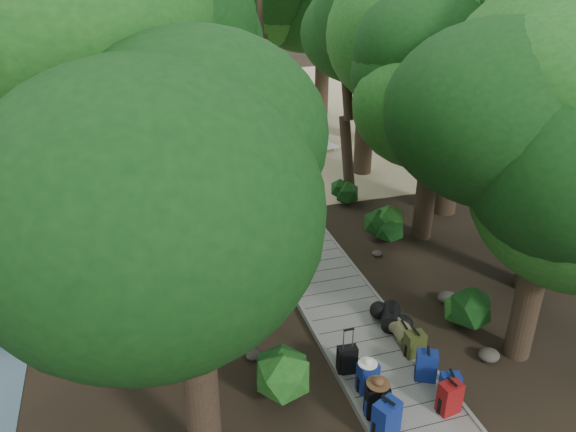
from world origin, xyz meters
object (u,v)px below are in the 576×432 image
object	(u,v)px
duffel_right_khaki	(403,333)
backpack_right_a	(450,396)
duffel_right_black	(391,317)
kayak	(144,166)
backpack_left_b	(377,399)
sun_lounger	(325,141)
backpack_left_a	(386,418)
suitcase_on_boardwalk	(347,360)
backpack_left_c	(368,376)
backpack_right_b	(450,386)
backpack_right_d	(415,343)
backpack_right_c	(427,364)
lone_suitcase_on_sand	(267,169)

from	to	relation	value
duffel_right_khaki	backpack_right_a	bearing A→B (deg)	-88.05
duffel_right_khaki	duffel_right_black	world-z (taller)	duffel_right_black
backpack_right_a	kayak	distance (m)	15.05
backpack_left_b	backpack_right_a	distance (m)	1.34
duffel_right_khaki	sun_lounger	bearing A→B (deg)	83.45
backpack_left_a	backpack_left_b	world-z (taller)	backpack_left_a
backpack_left_a	kayak	xyz separation A→B (m)	(-3.13, 14.56, -0.38)
backpack_right_a	suitcase_on_boardwalk	distance (m)	2.06
backpack_left_c	backpack_right_b	bearing A→B (deg)	-28.66
backpack_right_d	duffel_right_khaki	bearing A→B (deg)	90.12
backpack_right_d	duffel_right_black	xyz separation A→B (m)	(-0.01, 1.06, -0.08)
backpack_left_c	backpack_right_b	distance (m)	1.52
backpack_left_c	kayak	bearing A→B (deg)	101.62
backpack_right_b	backpack_right_c	size ratio (longest dim) A/B	0.94
sun_lounger	backpack_right_d	bearing A→B (deg)	-118.87
duffel_right_khaki	backpack_right_b	bearing A→B (deg)	-83.79
backpack_left_b	kayak	world-z (taller)	backpack_left_b
backpack_right_c	lone_suitcase_on_sand	xyz separation A→B (m)	(-0.21, 11.32, -0.11)
backpack_left_a	backpack_right_c	size ratio (longest dim) A/B	1.21
backpack_right_d	kayak	world-z (taller)	backpack_right_d
backpack_right_c	duffel_right_black	size ratio (longest dim) A/B	1.00
backpack_left_a	backpack_right_a	distance (m)	1.39
kayak	backpack_left_c	bearing A→B (deg)	-88.43
suitcase_on_boardwalk	backpack_left_b	bearing A→B (deg)	-79.83
suitcase_on_boardwalk	duffel_right_khaki	bearing A→B (deg)	26.28
backpack_left_c	duffel_right_khaki	size ratio (longest dim) A/B	1.17
backpack_left_c	backpack_left_b	bearing A→B (deg)	-101.29
backpack_left_b	duffel_right_khaki	size ratio (longest dim) A/B	1.27
lone_suitcase_on_sand	backpack_right_c	bearing A→B (deg)	-81.81
backpack_left_b	lone_suitcase_on_sand	size ratio (longest dim) A/B	1.13
backpack_right_a	backpack_right_c	size ratio (longest dim) A/B	1.02
kayak	backpack_right_c	bearing A→B (deg)	-83.61
lone_suitcase_on_sand	kayak	distance (m)	4.83
suitcase_on_boardwalk	backpack_right_c	bearing A→B (deg)	-17.39
backpack_right_c	duffel_right_khaki	size ratio (longest dim) A/B	1.16
backpack_left_b	backpack_right_c	world-z (taller)	backpack_left_b
backpack_left_b	backpack_right_c	xyz separation A→B (m)	(1.34, 0.59, -0.03)
backpack_right_c	duffel_right_black	distance (m)	1.77
kayak	sun_lounger	distance (m)	7.55
backpack_right_b	lone_suitcase_on_sand	size ratio (longest dim) A/B	0.98
duffel_right_black	kayak	xyz separation A→B (m)	(-4.65, 11.70, -0.17)
backpack_left_c	backpack_right_a	bearing A→B (deg)	-39.69
lone_suitcase_on_sand	sun_lounger	size ratio (longest dim) A/B	0.35
backpack_left_c	backpack_right_d	distance (m)	1.52
backpack_right_c	suitcase_on_boardwalk	world-z (taller)	backpack_right_c
suitcase_on_boardwalk	lone_suitcase_on_sand	world-z (taller)	suitcase_on_boardwalk
backpack_right_c	duffel_right_black	xyz separation A→B (m)	(0.11, 1.76, -0.13)
backpack_left_c	suitcase_on_boardwalk	xyz separation A→B (m)	(-0.18, 0.59, -0.05)
backpack_right_d	suitcase_on_boardwalk	xyz separation A→B (m)	(-1.55, -0.07, 0.00)
backpack_right_a	backpack_right_c	distance (m)	0.90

